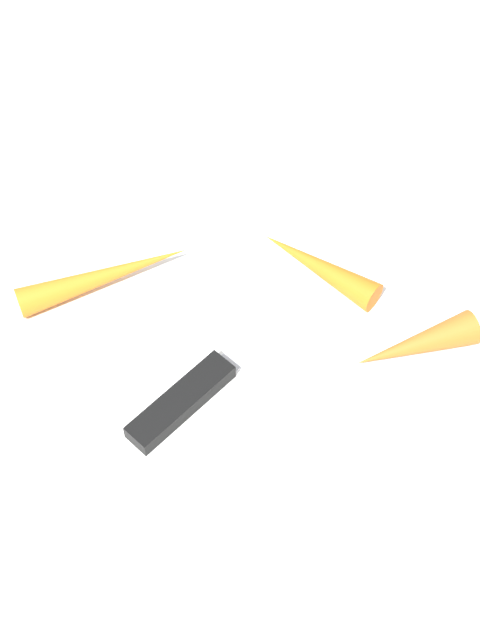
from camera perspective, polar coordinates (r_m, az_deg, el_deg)
ground_plane at (r=0.67m, az=0.00°, el=-0.60°), size 1.40×1.40×0.00m
cutting_board at (r=0.66m, az=0.00°, el=-0.30°), size 0.36×0.26×0.01m
knife at (r=0.62m, az=-3.05°, el=-4.72°), size 0.20×0.08×0.01m
carrot_medium at (r=0.68m, az=5.24°, el=3.60°), size 0.07×0.11×0.02m
carrot_longest at (r=0.68m, az=-8.98°, el=2.93°), size 0.14×0.04×0.02m
carrot_shortest at (r=0.64m, az=11.61°, el=-1.65°), size 0.10×0.04×0.03m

